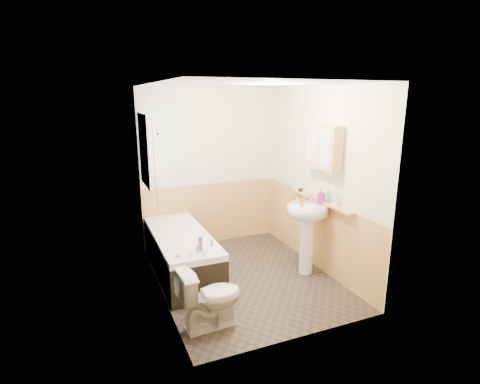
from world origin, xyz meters
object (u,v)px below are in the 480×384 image
Objects in this scene: bathtub at (182,252)px; toilet at (210,297)px; sink at (307,224)px; pine_shelf at (320,200)px; medicine_cabinet at (323,147)px.

bathtub reaches higher than toilet.
sink is at bearing -70.79° from toilet.
bathtub is at bearing 167.83° from sink.
pine_shelf reaches higher than toilet.
sink is at bearing 174.46° from medicine_cabinet.
bathtub is 2.87× the size of medicine_cabinet.
toilet is 1.78m from sink.
sink is 0.36m from pine_shelf.
sink is (1.57, -0.66, 0.41)m from bathtub.
pine_shelf is 0.73m from medicine_cabinet.
sink is 1.04m from medicine_cabinet.
medicine_cabinet is at bearing -119.41° from pine_shelf.
bathtub is 1.63× the size of sink.
toilet is (-0.03, -1.34, 0.04)m from bathtub.
sink reaches higher than bathtub.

